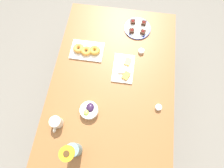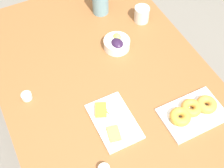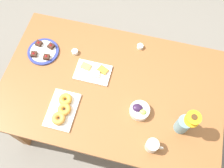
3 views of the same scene
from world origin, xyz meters
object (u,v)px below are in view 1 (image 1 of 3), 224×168
grape_bowl (89,110)px  flower_vase (73,150)px  dessert_plate (137,28)px  jam_cup_honey (158,107)px  jam_cup_berry (141,51)px  coffee_mug (56,122)px  cheese_platter (124,69)px  dining_table (112,89)px  croissant_platter (87,50)px

grape_bowl → flower_vase: 0.30m
dessert_plate → flower_vase: (1.10, -0.34, 0.08)m
jam_cup_honey → jam_cup_berry: same height
coffee_mug → jam_cup_honey: bearing=106.9°
cheese_platter → flower_vase: flower_vase is taller
jam_cup_berry → dessert_plate: 0.24m
dining_table → croissant_platter: 0.40m
cheese_platter → croissant_platter: (-0.12, -0.33, 0.01)m
grape_bowl → flower_vase: flower_vase is taller
coffee_mug → flower_vase: flower_vase is taller
grape_bowl → jam_cup_berry: size_ratio=2.84×
cheese_platter → dessert_plate: (-0.42, 0.08, 0.00)m
dessert_plate → coffee_mug: bearing=-28.6°
jam_cup_honey → jam_cup_berry: size_ratio=1.00×
grape_bowl → cheese_platter: size_ratio=0.52×
cheese_platter → jam_cup_honey: 0.42m
grape_bowl → jam_cup_honey: (-0.10, 0.52, -0.01)m
grape_bowl → dessert_plate: size_ratio=0.57×
jam_cup_berry → flower_vase: flower_vase is taller
dessert_plate → dining_table: bearing=-14.7°
cheese_platter → jam_cup_berry: bearing=144.4°
grape_bowl → dessert_plate: bearing=160.1°
jam_cup_honey → grape_bowl: bearing=-79.3°
dining_table → dessert_plate: (-0.58, 0.15, 0.10)m
dining_table → flower_vase: size_ratio=6.15×
coffee_mug → flower_vase: bearing=46.2°
grape_bowl → flower_vase: size_ratio=0.52×
dining_table → coffee_mug: coffee_mug is taller
croissant_platter → jam_cup_honey: bearing=57.0°
jam_cup_berry → dessert_plate: size_ratio=0.20×
grape_bowl → jam_cup_berry: grape_bowl is taller
dining_table → jam_cup_berry: size_ratio=33.33×
jam_cup_honey → dessert_plate: 0.75m
grape_bowl → coffee_mug: bearing=-60.1°
grape_bowl → croissant_platter: 0.52m
grape_bowl → jam_cup_honey: 0.53m
jam_cup_honey → dessert_plate: (-0.71, -0.22, -0.00)m
grape_bowl → jam_cup_honey: bearing=100.7°
coffee_mug → dessert_plate: 1.07m
coffee_mug → jam_cup_honey: (-0.22, 0.73, -0.03)m
dining_table → dessert_plate: 0.61m
cheese_platter → jam_cup_honey: size_ratio=5.42×
coffee_mug → grape_bowl: bearing=119.9°
flower_vase → jam_cup_berry: bearing=155.6°
croissant_platter → flower_vase: size_ratio=1.08×
dining_table → dessert_plate: bearing=165.3°
dining_table → jam_cup_honey: jam_cup_honey is taller
jam_cup_honey → dessert_plate: size_ratio=0.20×
dining_table → dessert_plate: dessert_plate is taller
cheese_platter → grape_bowl: bearing=-29.1°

